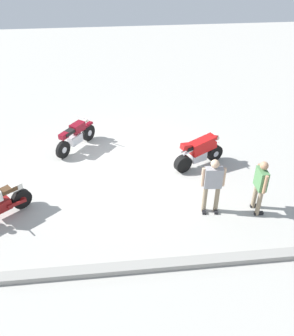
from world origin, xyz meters
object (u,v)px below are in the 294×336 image
object	(u,v)px
motorcycle_maroon_cruiser	(75,136)
person_in_gray_shirt	(213,183)
person_in_green_shirt	(260,184)
motorcycle_red_sportbike	(200,151)

from	to	relation	value
motorcycle_maroon_cruiser	person_in_gray_shirt	distance (m)	5.69
motorcycle_maroon_cruiser	person_in_gray_shirt	size ratio (longest dim) A/B	0.99
person_in_green_shirt	person_in_gray_shirt	bearing A→B (deg)	173.72
motorcycle_red_sportbike	person_in_green_shirt	world-z (taller)	person_in_green_shirt
motorcycle_maroon_cruiser	person_in_green_shirt	bearing A→B (deg)	-90.71
motorcycle_red_sportbike	motorcycle_maroon_cruiser	distance (m)	4.57
motorcycle_red_sportbike	motorcycle_maroon_cruiser	world-z (taller)	motorcycle_red_sportbike
motorcycle_red_sportbike	person_in_green_shirt	xyz separation A→B (m)	(-1.10, 2.51, 0.39)
motorcycle_red_sportbike	person_in_green_shirt	distance (m)	2.77
person_in_gray_shirt	person_in_green_shirt	size ratio (longest dim) A/B	1.04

